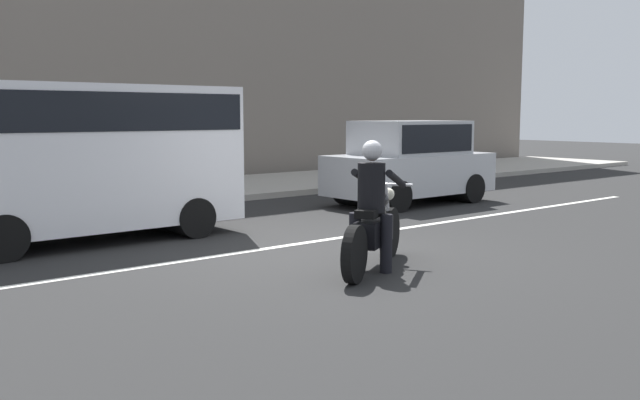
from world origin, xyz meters
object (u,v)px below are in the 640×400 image
Objects in this scene: motorcycle_with_rider_black_leather at (373,217)px; street_sign_post at (18,135)px; parked_hatchback_silver at (410,161)px; parked_van_white at (82,152)px.

motorcycle_with_rider_black_leather is 0.89× the size of street_sign_post.
street_sign_post is (-1.73, 8.55, 0.87)m from motorcycle_with_rider_black_leather.
parked_hatchback_silver is at bearing -32.58° from street_sign_post.
street_sign_post reaches higher than parked_hatchback_silver.
parked_hatchback_silver is at bearing -0.77° from parked_van_white.
street_sign_post is at bearing 85.92° from parked_van_white.
parked_van_white is (-2.03, 4.28, 0.71)m from motorcycle_with_rider_black_leather.
street_sign_post is (0.31, 4.27, 0.16)m from parked_van_white.
parked_van_white is 2.02× the size of street_sign_post.
motorcycle_with_rider_black_leather is 4.79m from parked_van_white.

